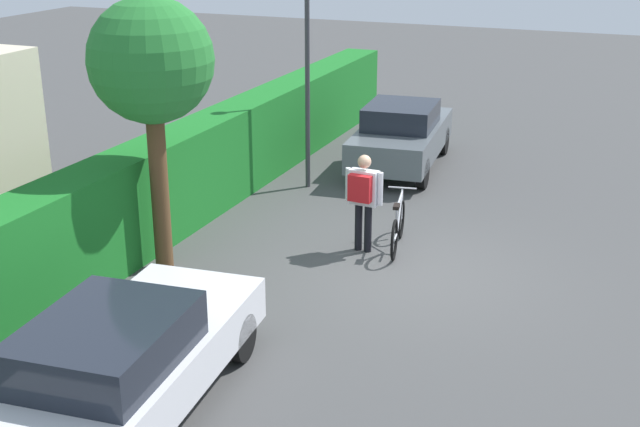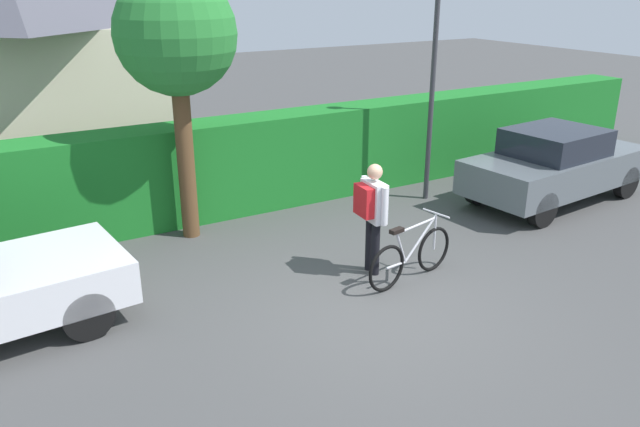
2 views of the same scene
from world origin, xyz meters
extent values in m
plane|color=#464646|center=(0.00, 0.00, 0.00)|extent=(60.00, 60.00, 0.00)
cube|color=#1A7124|center=(0.00, 4.62, 0.89)|extent=(21.41, 0.90, 1.79)
cube|color=beige|center=(-3.22, 9.49, 1.66)|extent=(5.86, 5.40, 3.31)
cylinder|color=black|center=(-3.63, 2.79, 0.32)|extent=(0.66, 0.24, 0.65)
cylinder|color=black|center=(-3.49, 1.26, 0.32)|extent=(0.66, 0.24, 0.65)
cube|color=slate|center=(5.68, 1.89, 0.66)|extent=(4.20, 2.05, 0.66)
cube|color=#1E232D|center=(5.54, 1.88, 1.24)|extent=(1.88, 1.64, 0.50)
cylinder|color=black|center=(6.98, 2.77, 0.33)|extent=(0.68, 0.24, 0.66)
cylinder|color=black|center=(7.12, 1.27, 0.33)|extent=(0.68, 0.24, 0.66)
cylinder|color=black|center=(4.24, 2.51, 0.33)|extent=(0.68, 0.24, 0.66)
cylinder|color=black|center=(4.38, 1.01, 0.33)|extent=(0.68, 0.24, 0.66)
torus|color=black|center=(1.49, 0.61, 0.35)|extent=(0.70, 0.18, 0.71)
torus|color=black|center=(0.47, 0.42, 0.35)|extent=(0.70, 0.18, 0.71)
cylinder|color=silver|center=(1.17, 0.55, 0.62)|extent=(0.67, 0.16, 0.60)
cylinder|color=silver|center=(0.75, 0.47, 0.60)|extent=(0.25, 0.08, 0.54)
cylinder|color=silver|center=(1.04, 0.52, 0.86)|extent=(0.81, 0.18, 0.07)
cylinder|color=silver|center=(0.66, 0.45, 0.34)|extent=(0.40, 0.11, 0.05)
cylinder|color=silver|center=(1.49, 0.61, 0.63)|extent=(0.04, 0.04, 0.56)
cube|color=black|center=(0.64, 0.45, 0.89)|extent=(0.23, 0.14, 0.06)
cylinder|color=silver|center=(1.49, 0.61, 0.94)|extent=(0.12, 0.50, 0.03)
cylinder|color=black|center=(0.65, 1.12, 0.43)|extent=(0.13, 0.13, 0.85)
cylinder|color=black|center=(0.64, 0.95, 0.43)|extent=(0.13, 0.13, 0.85)
cube|color=silver|center=(0.65, 1.03, 1.15)|extent=(0.24, 0.51, 0.60)
sphere|color=tan|center=(0.65, 1.03, 1.61)|extent=(0.23, 0.23, 0.23)
cylinder|color=silver|center=(0.67, 1.33, 1.17)|extent=(0.09, 0.09, 0.57)
cylinder|color=silver|center=(0.62, 0.74, 1.17)|extent=(0.09, 0.09, 0.57)
cube|color=red|center=(0.49, 1.05, 1.18)|extent=(0.19, 0.41, 0.46)
cylinder|color=#38383D|center=(3.56, 3.30, 2.08)|extent=(0.10, 0.10, 4.17)
cylinder|color=brown|center=(-1.26, 3.84, 1.42)|extent=(0.29, 0.29, 2.84)
sphere|color=#287C31|center=(-1.26, 3.84, 3.42)|extent=(1.94, 1.94, 1.94)
camera|label=1|loc=(-12.13, -3.37, 5.61)|focal=47.20mm
camera|label=2|loc=(-4.40, -6.05, 4.24)|focal=34.95mm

